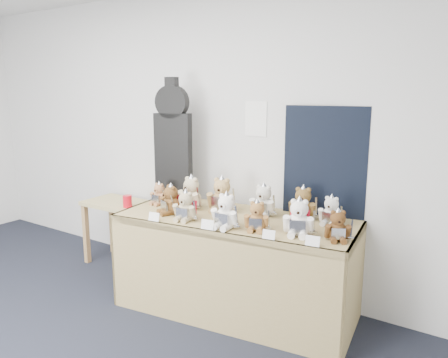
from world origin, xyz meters
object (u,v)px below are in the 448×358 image
Objects in this scene: red_cup at (127,201)px; teddy_back_far_left at (159,195)px; teddy_front_left at (186,207)px; teddy_front_centre at (226,212)px; teddy_back_right at (303,205)px; teddy_back_centre_left at (222,196)px; teddy_front_far_left at (171,201)px; guitar_case at (173,141)px; display_table at (232,240)px; teddy_front_far_right at (299,219)px; teddy_back_end at (331,212)px; teddy_front_end at (338,227)px; side_table at (122,214)px; teddy_front_right at (257,217)px; teddy_back_centre_right at (263,202)px; teddy_back_left at (191,194)px.

teddy_back_far_left reaches higher than red_cup.
teddy_front_centre is (0.37, 0.01, 0.01)m from teddy_front_left.
red_cup is at bearing 170.08° from teddy_back_far_left.
red_cup is at bearing 171.00° from teddy_back_right.
teddy_back_centre_left reaches higher than teddy_front_centre.
teddy_front_far_left is at bearing 152.98° from teddy_front_left.
teddy_back_far_left is (-0.28, 0.17, -0.02)m from teddy_front_far_left.
guitar_case is 3.79× the size of teddy_back_right.
display_table is 16.90× the size of red_cup.
red_cup is 0.40× the size of teddy_front_far_right.
teddy_back_end is 1.12× the size of teddy_back_far_left.
teddy_back_centre_left is at bearing 66.92° from teddy_front_far_left.
display_table is 7.57× the size of teddy_front_left.
teddy_front_end is at bearing 1.74° from teddy_front_left.
guitar_case reaches higher than teddy_back_far_left.
guitar_case is 4.47× the size of teddy_back_end.
side_table is 2.72× the size of teddy_front_far_right.
teddy_front_far_left is at bearing 161.68° from teddy_front_right.
teddy_back_far_left is (-1.37, 0.08, -0.03)m from teddy_front_far_right.
teddy_front_left is (0.21, -0.07, -0.00)m from teddy_front_far_left.
teddy_front_far_left is 1.11× the size of teddy_front_right.
teddy_back_centre_right reaches higher than side_table.
guitar_case is 0.56m from teddy_back_left.
teddy_back_right is (-0.40, 0.33, 0.02)m from teddy_front_end.
teddy_front_centre is 0.44m from teddy_back_centre_left.
display_table is 0.80m from teddy_back_end.
teddy_front_centre is 0.23m from teddy_front_right.
guitar_case is at bearing 95.29° from teddy_back_far_left.
teddy_back_end is at bearing 19.72° from teddy_front_left.
teddy_front_right is at bearing -12.24° from side_table.
side_table is 1.05m from guitar_case.
guitar_case reaches higher than teddy_back_left.
guitar_case is at bearing -179.14° from teddy_back_end.
teddy_front_far_left is at bearing -29.56° from teddy_back_far_left.
teddy_back_end is (0.23, -0.01, -0.02)m from teddy_back_right.
teddy_front_end is at bearing -24.20° from guitar_case.
teddy_front_end is 0.76× the size of teddy_back_left.
teddy_back_left is 0.95m from teddy_back_right.
side_table is at bearing 162.61° from teddy_back_centre_left.
teddy_front_right is at bearing 0.23° from teddy_front_left.
teddy_back_end is (0.88, 0.16, -0.03)m from teddy_back_centre_left.
guitar_case is 4.62× the size of teddy_front_end.
teddy_back_centre_right reaches higher than teddy_front_left.
guitar_case is (0.68, 0.02, 0.79)m from side_table.
red_cup is 0.85m from teddy_back_left.
teddy_front_centre reaches higher than teddy_back_end.
guitar_case is at bearing 13.10° from red_cup.
teddy_front_left reaches higher than red_cup.
teddy_back_left is 0.28m from teddy_back_centre_left.
teddy_front_far_right is at bearing -37.36° from teddy_back_centre_right.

